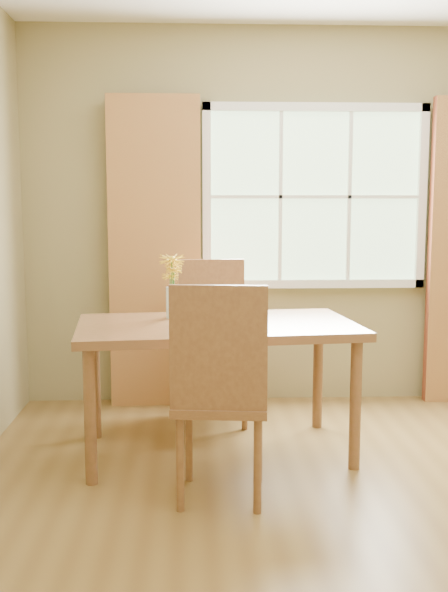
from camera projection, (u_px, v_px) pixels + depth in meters
name	position (u px, v px, depth m)	size (l,w,h in m)	color
room	(385.00, 226.00, 3.16)	(4.24, 3.84, 2.74)	brown
window	(315.00, 197.00, 4.99)	(1.62, 0.06, 1.32)	#A7CE9C
curtain_left	(155.00, 254.00, 4.91)	(0.65, 0.08, 2.20)	maroon
dining_table	(217.00, 336.00, 3.98)	(1.67, 1.05, 0.77)	brown
chair_near	(220.00, 385.00, 3.29)	(0.50, 0.50, 1.09)	brown
chair_far	(213.00, 333.00, 4.66)	(0.47, 0.47, 1.08)	brown
placemat	(212.00, 326.00, 3.85)	(0.45, 0.33, 0.01)	beige
plate	(201.00, 324.00, 3.87)	(0.25, 0.25, 0.01)	#62B62D
croissant_sandwich	(204.00, 313.00, 3.86)	(0.16, 0.10, 0.11)	#D19447
water_glass	(258.00, 314.00, 3.92)	(0.08, 0.08, 0.12)	silver
flower_vase	(172.00, 278.00, 4.12)	(0.15, 0.15, 0.38)	silver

